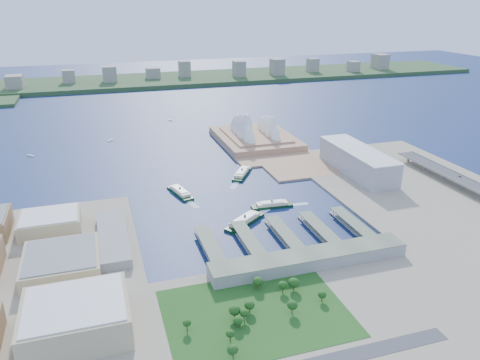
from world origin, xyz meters
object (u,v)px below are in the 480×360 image
object	(u,v)px
toaster_building	(357,161)
ferry_d	(272,203)
car_c	(460,176)
opera_house	(256,125)
ferry_c	(245,219)
ferry_a	(180,191)
ferry_b	(242,172)

from	to	relation	value
toaster_building	ferry_d	distance (m)	179.69
ferry_d	car_c	world-z (taller)	car_c
opera_house	ferry_c	world-z (taller)	opera_house
ferry_a	ferry_c	world-z (taller)	ferry_c
toaster_building	ferry_a	size ratio (longest dim) A/B	2.77
ferry_a	car_c	world-z (taller)	car_c
ferry_b	ferry_c	world-z (taller)	ferry_c
ferry_a	ferry_d	bearing A→B (deg)	-50.65
ferry_b	toaster_building	bearing A→B (deg)	17.23
ferry_a	ferry_c	bearing A→B (deg)	-77.25
ferry_a	car_c	distance (m)	386.41
toaster_building	ferry_b	world-z (taller)	toaster_building
ferry_b	ferry_d	distance (m)	118.69
opera_house	ferry_a	size ratio (longest dim) A/B	3.22
ferry_a	ferry_b	xyz separation A→B (m)	(101.26, 43.01, 0.32)
opera_house	ferry_b	bearing A→B (deg)	-116.04
ferry_b	ferry_a	bearing A→B (deg)	-124.05
ferry_b	car_c	size ratio (longest dim) A/B	11.91
toaster_building	opera_house	bearing A→B (deg)	114.23
toaster_building	ferry_a	distance (m)	266.76
ferry_a	car_c	xyz separation A→B (m)	(375.31, -91.39, 10.29)
ferry_a	ferry_d	world-z (taller)	ferry_a
toaster_building	ferry_b	size ratio (longest dim) A/B	2.62
ferry_b	ferry_c	size ratio (longest dim) A/B	0.98
ferry_c	car_c	xyz separation A→B (m)	(319.66, 17.97, 9.83)
opera_house	ferry_d	world-z (taller)	opera_house
toaster_building	ferry_b	bearing A→B (deg)	164.29
toaster_building	ferry_d	world-z (taller)	toaster_building
opera_house	toaster_building	distance (m)	219.62
opera_house	ferry_d	xyz separation A→B (m)	(-73.78, -272.27, -27.05)
opera_house	ferry_d	size ratio (longest dim) A/B	3.43
opera_house	ferry_d	distance (m)	283.38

